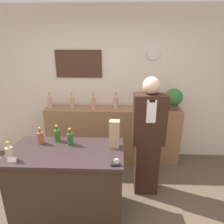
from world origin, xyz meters
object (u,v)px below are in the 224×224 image
at_px(potted_plant, 174,98).
at_px(tape_dispenser, 116,163).
at_px(shopkeeper, 148,138).
at_px(paper_bag, 114,134).

bearing_deg(potted_plant, tape_dispenser, -121.36).
relative_size(shopkeeper, paper_bag, 5.10).
bearing_deg(shopkeeper, potted_plant, 56.75).
xyz_separation_m(shopkeeper, paper_bag, (-0.45, -0.39, 0.24)).
height_order(shopkeeper, paper_bag, shopkeeper).
distance_m(paper_bag, tape_dispenser, 0.40).
height_order(potted_plant, tape_dispenser, potted_plant).
bearing_deg(paper_bag, potted_plant, 50.44).
bearing_deg(paper_bag, tape_dispenser, -86.33).
distance_m(shopkeeper, tape_dispenser, 0.88).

